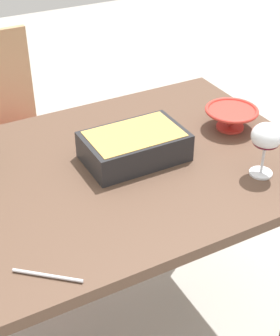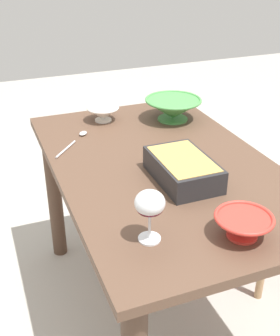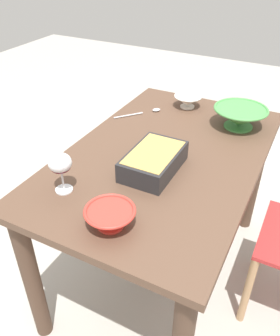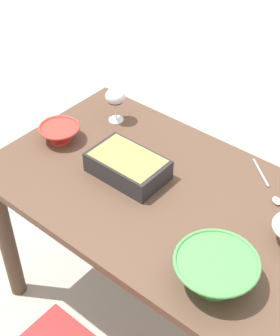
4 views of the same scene
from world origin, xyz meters
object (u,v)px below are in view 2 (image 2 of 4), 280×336
at_px(wine_glass, 150,206).
at_px(serving_spoon, 77,139).
at_px(dining_table, 162,193).
at_px(mixing_bowl, 173,108).
at_px(small_bowl, 103,113).
at_px(casserole_dish, 183,168).
at_px(serving_bowl, 243,225).

height_order(wine_glass, serving_spoon, wine_glass).
xyz_separation_m(dining_table, serving_spoon, (0.32, 0.26, 0.14)).
xyz_separation_m(mixing_bowl, small_bowl, (0.11, 0.31, -0.02)).
xyz_separation_m(wine_glass, casserole_dish, (0.28, -0.24, -0.07)).
bearing_deg(dining_table, small_bowl, 9.89).
xyz_separation_m(wine_glass, serving_bowl, (-0.08, -0.26, -0.08)).
distance_m(dining_table, serving_bowl, 0.54).
bearing_deg(serving_spoon, serving_bowl, -161.29).
relative_size(serving_bowl, serving_spoon, 0.80).
bearing_deg(casserole_dish, serving_spoon, 29.58).
xyz_separation_m(mixing_bowl, serving_spoon, (-0.07, 0.48, -0.05)).
xyz_separation_m(casserole_dish, serving_spoon, (0.47, 0.27, -0.04)).
xyz_separation_m(wine_glass, small_bowl, (0.92, -0.14, -0.07)).
distance_m(casserole_dish, mixing_bowl, 0.58).
bearing_deg(small_bowl, dining_table, -170.11).
bearing_deg(casserole_dish, mixing_bowl, -21.65).
distance_m(casserole_dish, small_bowl, 0.65).
xyz_separation_m(dining_table, small_bowl, (0.50, 0.09, 0.18)).
relative_size(small_bowl, serving_spoon, 0.71).
relative_size(mixing_bowl, small_bowl, 1.73).
xyz_separation_m(wine_glass, serving_spoon, (0.75, 0.03, -0.11)).
height_order(casserole_dish, serving_bowl, casserole_dish).
relative_size(dining_table, casserole_dish, 4.43).
height_order(dining_table, wine_glass, wine_glass).
bearing_deg(wine_glass, small_bowl, -8.87).
height_order(mixing_bowl, small_bowl, mixing_bowl).
distance_m(wine_glass, mixing_bowl, 0.94).
xyz_separation_m(serving_bowl, serving_spoon, (0.83, 0.28, -0.03)).
relative_size(wine_glass, serving_bowl, 0.93).
xyz_separation_m(dining_table, wine_glass, (-0.43, 0.23, 0.25)).
height_order(small_bowl, serving_spoon, small_bowl).
bearing_deg(mixing_bowl, dining_table, 150.01).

